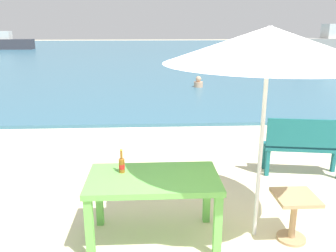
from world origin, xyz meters
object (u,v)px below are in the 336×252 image
Objects in this scene: side_table_wood at (294,211)px; boat_sailboat at (7,43)px; picnic_table_green at (153,186)px; patio_umbrella at (269,45)px; bench_teal_center at (304,143)px; beer_bottle_amber at (122,164)px; swimmer_person at (198,83)px.

boat_sailboat is (-15.56, 32.69, 0.35)m from side_table_wood.
picnic_table_green is 1.86m from patio_umbrella.
picnic_table_green is 2.87m from bench_teal_center.
patio_umbrella is 2.54m from bench_teal_center.
beer_bottle_amber reaches higher than side_table_wood.
picnic_table_green is 2.59× the size of side_table_wood.
boat_sailboat is (-13.69, 32.47, -0.15)m from beer_bottle_amber.
picnic_table_green is at bearing -178.45° from patio_umbrella.
beer_bottle_amber is 0.06× the size of boat_sailboat.
bench_teal_center reaches higher than picnic_table_green.
beer_bottle_amber is 35.24m from boat_sailboat.
picnic_table_green is 0.42m from beer_bottle_amber.
picnic_table_green is at bearing -20.75° from beer_bottle_amber.
swimmer_person is (2.15, 9.41, -0.61)m from beer_bottle_amber.
beer_bottle_amber is at bearing -151.40° from bench_teal_center.
beer_bottle_amber is 1.96m from patio_umbrella.
picnic_table_green is 9.72m from swimmer_person.
beer_bottle_amber is 9.67m from swimmer_person.
side_table_wood is 1.90m from bench_teal_center.
bench_teal_center is at bearing -62.12° from boat_sailboat.
swimmer_person is at bearing 88.35° from side_table_wood.
boat_sailboat is at bearing 115.46° from side_table_wood.
bench_teal_center is 3.03× the size of swimmer_person.
patio_umbrella is 1.85× the size of bench_teal_center.
patio_umbrella is at bearing 1.55° from picnic_table_green.
beer_bottle_amber reaches higher than swimmer_person.
boat_sailboat reaches higher than bench_teal_center.
swimmer_person is at bearing 77.13° from beer_bottle_amber.
side_table_wood is at bearing -91.65° from swimmer_person.
bench_teal_center is at bearing 63.65° from side_table_wood.
boat_sailboat is (-15.18, 32.57, -1.41)m from patio_umbrella.
picnic_table_green is at bearing -66.72° from boat_sailboat.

